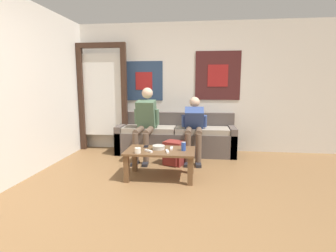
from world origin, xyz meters
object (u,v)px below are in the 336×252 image
person_seated_teen (194,125)px  coffee_table (160,155)px  person_seated_adult (145,120)px  backpack (174,153)px  game_controller_far_center (172,148)px  ceramic_bowl (159,147)px  drink_can_blue (184,146)px  cell_phone (146,146)px  pillar_candle (138,150)px  game_controller_near_right (149,151)px  game_controller_near_left (168,151)px  couch (176,139)px

person_seated_teen → coffee_table: bearing=-113.2°
coffee_table → person_seated_adult: bearing=112.6°
backpack → game_controller_far_center: bearing=-88.2°
ceramic_bowl → drink_can_blue: (0.36, -0.03, 0.03)m
coffee_table → ceramic_bowl: (-0.03, 0.03, 0.11)m
ceramic_bowl → cell_phone: (-0.21, 0.14, -0.03)m
coffee_table → pillar_candle: pillar_candle is taller
backpack → game_controller_near_right: game_controller_near_right is taller
coffee_table → backpack: bearing=78.2°
game_controller_far_center → pillar_candle: bearing=-146.9°
game_controller_near_left → game_controller_far_center: (0.04, 0.18, 0.00)m
person_seated_teen → drink_can_blue: person_seated_teen is taller
couch → game_controller_near_right: (-0.25, -1.51, 0.13)m
person_seated_adult → person_seated_teen: bearing=2.0°
couch → cell_phone: 1.27m
cell_phone → ceramic_bowl: bearing=-32.6°
game_controller_near_left → person_seated_adult: bearing=115.7°
person_seated_adult → game_controller_far_center: bearing=-58.6°
pillar_candle → cell_phone: (0.04, 0.38, -0.03)m
game_controller_near_left → game_controller_near_right: (-0.27, -0.01, 0.00)m
game_controller_near_right → game_controller_far_center: size_ratio=0.91×
couch → cell_phone: size_ratio=15.98×
person_seated_teen → backpack: size_ratio=2.78×
ceramic_bowl → game_controller_near_left: (0.15, -0.14, -0.02)m
game_controller_near_left → person_seated_teen: bearing=73.9°
couch → cell_phone: bearing=-105.6°
pillar_candle → backpack: bearing=64.2°
person_seated_teen → cell_phone: person_seated_teen is taller
person_seated_teen → cell_phone: size_ratio=7.80×
person_seated_teen → drink_can_blue: (-0.12, -1.06, -0.15)m
couch → coffee_table: size_ratio=2.30×
couch → coffee_table: bearing=-94.0°
game_controller_near_left → drink_can_blue: bearing=27.0°
game_controller_near_left → cell_phone: game_controller_near_left is taller
game_controller_near_right → person_seated_adult: bearing=103.7°
drink_can_blue → game_controller_near_right: drink_can_blue is taller
game_controller_far_center → cell_phone: (-0.40, 0.10, -0.01)m
couch → pillar_candle: (-0.38, -1.60, 0.16)m
ceramic_bowl → cell_phone: 0.25m
person_seated_teen → ceramic_bowl: 1.15m
pillar_candle → game_controller_far_center: pillar_candle is taller
couch → pillar_candle: bearing=-103.3°
ceramic_bowl → game_controller_near_left: ceramic_bowl is taller
drink_can_blue → cell_phone: bearing=163.8°
person_seated_adult → game_controller_near_left: 1.29m
backpack → game_controller_near_left: bearing=-91.3°
pillar_candle → ceramic_bowl: bearing=44.1°
coffee_table → game_controller_near_left: size_ratio=6.69×
cell_phone → coffee_table: bearing=-34.8°
couch → backpack: size_ratio=5.70×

